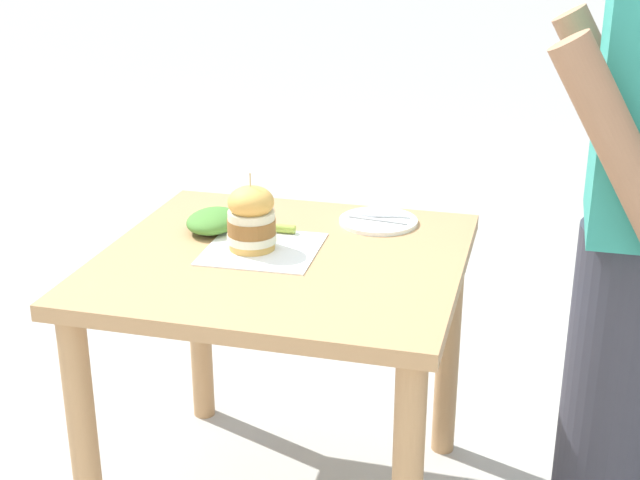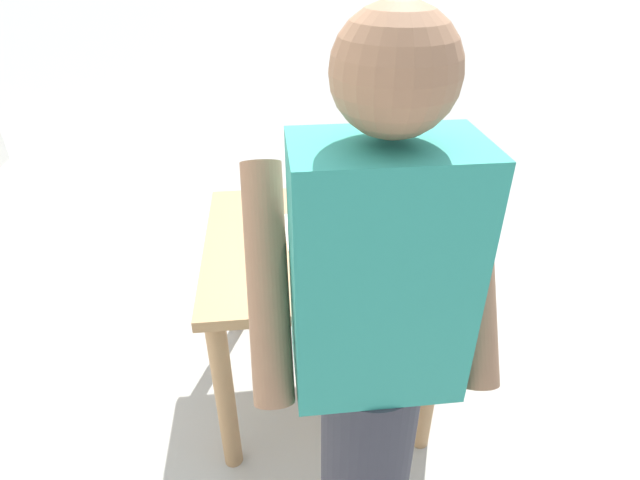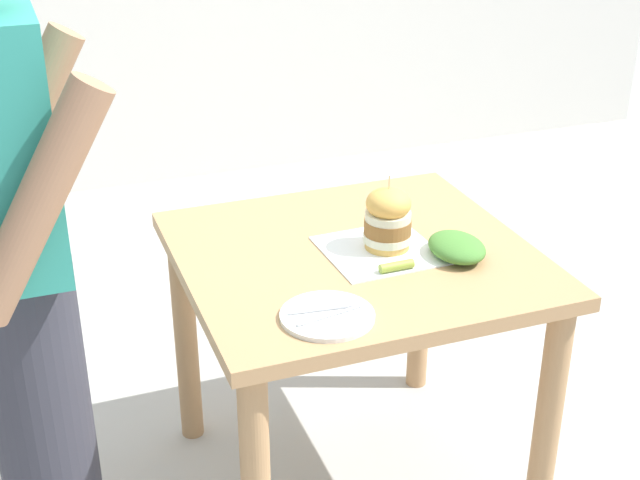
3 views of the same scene
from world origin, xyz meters
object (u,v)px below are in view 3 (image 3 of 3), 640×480
patio_table (355,296)px  pickle_spear (397,266)px  sandwich (388,218)px  side_salad (457,247)px  side_plate_with_forks (327,316)px  diner_across_table (20,268)px

patio_table → pickle_spear: bearing=-159.7°
sandwich → side_salad: 0.19m
side_plate_with_forks → side_salad: bearing=-67.9°
pickle_spear → side_plate_with_forks: pickle_spear is taller
patio_table → side_salad: 0.31m
side_plate_with_forks → patio_table: bearing=-33.0°
sandwich → pickle_spear: size_ratio=2.24×
pickle_spear → side_salad: size_ratio=0.50×
sandwich → side_plate_with_forks: size_ratio=0.93×
patio_table → pickle_spear: pickle_spear is taller
side_plate_with_forks → diner_across_table: (0.25, 0.65, 0.12)m
sandwich → side_salad: bearing=-126.1°
pickle_spear → side_plate_with_forks: bearing=121.8°
side_salad → pickle_spear: bearing=96.7°
sandwich → side_salad: size_ratio=1.13×
pickle_spear → diner_across_table: (0.10, 0.89, 0.11)m
patio_table → sandwich: size_ratio=4.51×
pickle_spear → side_salad: side_salad is taller
patio_table → diner_across_table: size_ratio=0.54×
diner_across_table → sandwich: bearing=-88.3°
side_salad → side_plate_with_forks: bearing=112.1°
side_plate_with_forks → diner_across_table: size_ratio=0.13×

